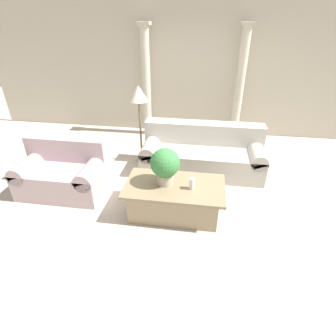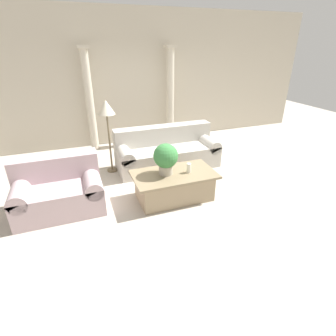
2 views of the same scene
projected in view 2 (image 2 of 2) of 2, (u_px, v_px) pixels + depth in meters
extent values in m
plane|color=#BCB2A3|center=(172.00, 185.00, 4.94)|extent=(16.00, 16.00, 0.00)
cube|color=beige|center=(133.00, 79.00, 6.56)|extent=(10.00, 0.06, 3.20)
cube|color=#B7B2A8|center=(168.00, 157.00, 5.59)|extent=(2.13, 0.85, 0.45)
cube|color=#B7B2A8|center=(163.00, 134.00, 5.64)|extent=(2.13, 0.30, 0.38)
cylinder|color=#B7B2A8|center=(124.00, 153.00, 5.21)|extent=(0.28, 0.85, 0.28)
cylinder|color=#B7B2A8|center=(207.00, 142.00, 5.79)|extent=(0.28, 0.85, 0.28)
cube|color=#BDA3A9|center=(60.00, 197.00, 4.11)|extent=(1.31, 0.85, 0.45)
cube|color=#BDA3A9|center=(55.00, 167.00, 4.17)|extent=(1.31, 0.30, 0.38)
cylinder|color=#BDA3A9|center=(20.00, 192.00, 3.86)|extent=(0.28, 0.85, 0.28)
cylinder|color=#BDA3A9|center=(92.00, 180.00, 4.18)|extent=(0.28, 0.85, 0.28)
cube|color=#998466|center=(174.00, 187.00, 4.44)|extent=(1.21, 0.68, 0.43)
cube|color=#897759|center=(174.00, 174.00, 4.34)|extent=(1.37, 0.77, 0.04)
cylinder|color=#B2A893|center=(166.00, 170.00, 4.28)|extent=(0.22, 0.22, 0.15)
sphere|color=#387A3D|center=(166.00, 156.00, 4.18)|extent=(0.40, 0.40, 0.40)
cylinder|color=silver|center=(189.00, 168.00, 4.33)|extent=(0.07, 0.07, 0.16)
cylinder|color=brown|center=(112.00, 170.00, 5.48)|extent=(0.21, 0.21, 0.03)
cylinder|color=brown|center=(110.00, 143.00, 5.23)|extent=(0.04, 0.04, 1.16)
cone|color=beige|center=(106.00, 107.00, 4.92)|extent=(0.33, 0.33, 0.27)
cylinder|color=beige|center=(90.00, 103.00, 6.13)|extent=(0.19, 0.19, 2.31)
cube|color=beige|center=(83.00, 47.00, 5.62)|extent=(0.26, 0.26, 0.06)
cylinder|color=beige|center=(170.00, 97.00, 6.76)|extent=(0.19, 0.19, 2.31)
cube|color=beige|center=(170.00, 46.00, 6.25)|extent=(0.26, 0.26, 0.06)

